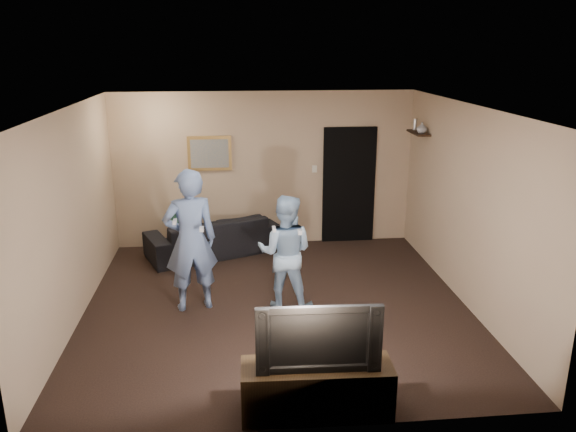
{
  "coord_description": "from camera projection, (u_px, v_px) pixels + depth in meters",
  "views": [
    {
      "loc": [
        -0.53,
        -6.74,
        3.32
      ],
      "look_at": [
        0.18,
        0.3,
        1.15
      ],
      "focal_mm": 35.0,
      "sensor_mm": 36.0,
      "label": 1
    }
  ],
  "objects": [
    {
      "name": "sofa",
      "position": [
        213.0,
        235.0,
        9.22
      ],
      "size": [
        2.29,
        1.57,
        0.62
      ],
      "primitive_type": "imported",
      "rotation": [
        0.0,
        0.0,
        3.53
      ],
      "color": "black",
      "rests_on": "ground"
    },
    {
      "name": "throw_pillow",
      "position": [
        185.0,
        227.0,
        9.13
      ],
      "size": [
        0.47,
        0.28,
        0.44
      ],
      "primitive_type": "cube",
      "rotation": [
        0.0,
        0.0,
        -0.33
      ],
      "color": "#194D3B",
      "rests_on": "sofa"
    },
    {
      "name": "wall_right",
      "position": [
        468.0,
        206.0,
        7.3
      ],
      "size": [
        0.04,
        5.0,
        2.6
      ],
      "primitive_type": "cube",
      "color": "tan",
      "rests_on": "ground"
    },
    {
      "name": "ground",
      "position": [
        277.0,
        306.0,
        7.44
      ],
      "size": [
        5.0,
        5.0,
        0.0
      ],
      "primitive_type": "plane",
      "color": "black",
      "rests_on": "ground"
    },
    {
      "name": "shelf_vase",
      "position": [
        422.0,
        128.0,
        8.63
      ],
      "size": [
        0.19,
        0.19,
        0.17
      ],
      "primitive_type": "imported",
      "rotation": [
        0.0,
        0.0,
        0.18
      ],
      "color": "#A1A1A6",
      "rests_on": "wall_shelf"
    },
    {
      "name": "doorway",
      "position": [
        349.0,
        185.0,
        9.63
      ],
      "size": [
        0.9,
        0.06,
        2.0
      ],
      "primitive_type": "cube",
      "color": "black",
      "rests_on": "ground"
    },
    {
      "name": "tv_console",
      "position": [
        317.0,
        389.0,
        5.22
      ],
      "size": [
        1.41,
        0.5,
        0.5
      ],
      "primitive_type": "cube",
      "rotation": [
        0.0,
        0.0,
        -0.03
      ],
      "color": "black",
      "rests_on": "ground"
    },
    {
      "name": "wall_front",
      "position": [
        300.0,
        297.0,
        4.68
      ],
      "size": [
        5.0,
        0.04,
        2.6
      ],
      "primitive_type": "cube",
      "color": "tan",
      "rests_on": "ground"
    },
    {
      "name": "wall_shelf",
      "position": [
        418.0,
        133.0,
        8.79
      ],
      "size": [
        0.2,
        0.6,
        0.03
      ],
      "primitive_type": "cube",
      "color": "black",
      "rests_on": "wall_right"
    },
    {
      "name": "wii_player_right",
      "position": [
        285.0,
        253.0,
        7.2
      ],
      "size": [
        0.87,
        0.75,
        1.52
      ],
      "color": "#94B6D7",
      "rests_on": "ground"
    },
    {
      "name": "light_switch",
      "position": [
        314.0,
        169.0,
        9.49
      ],
      "size": [
        0.08,
        0.02,
        0.12
      ],
      "primitive_type": "cube",
      "color": "silver",
      "rests_on": "wall_back"
    },
    {
      "name": "painting_canvas",
      "position": [
        210.0,
        154.0,
        9.21
      ],
      "size": [
        0.62,
        0.01,
        0.47
      ],
      "primitive_type": "cube",
      "color": "slate",
      "rests_on": "painting_frame"
    },
    {
      "name": "wall_left",
      "position": [
        71.0,
        218.0,
        6.82
      ],
      "size": [
        0.04,
        5.0,
        2.6
      ],
      "primitive_type": "cube",
      "color": "tan",
      "rests_on": "ground"
    },
    {
      "name": "television",
      "position": [
        318.0,
        334.0,
        5.05
      ],
      "size": [
        1.13,
        0.19,
        0.65
      ],
      "primitive_type": "imported",
      "rotation": [
        0.0,
        0.0,
        -0.03
      ],
      "color": "black",
      "rests_on": "tv_console"
    },
    {
      "name": "ceiling",
      "position": [
        276.0,
        107.0,
        6.67
      ],
      "size": [
        5.0,
        5.0,
        0.04
      ],
      "primitive_type": "cube",
      "color": "silver",
      "rests_on": "wall_back"
    },
    {
      "name": "shelf_figurine",
      "position": [
        415.0,
        124.0,
        8.95
      ],
      "size": [
        0.06,
        0.06,
        0.18
      ],
      "primitive_type": "cylinder",
      "color": "silver",
      "rests_on": "wall_shelf"
    },
    {
      "name": "painting_frame",
      "position": [
        210.0,
        153.0,
        9.24
      ],
      "size": [
        0.72,
        0.05,
        0.57
      ],
      "primitive_type": "cube",
      "color": "olive",
      "rests_on": "wall_back"
    },
    {
      "name": "wii_player_left",
      "position": [
        191.0,
        240.0,
        7.13
      ],
      "size": [
        0.76,
        0.59,
        1.86
      ],
      "color": "#657FB0",
      "rests_on": "ground"
    },
    {
      "name": "wall_back",
      "position": [
        264.0,
        170.0,
        9.43
      ],
      "size": [
        5.0,
        0.04,
        2.6
      ],
      "primitive_type": "cube",
      "color": "tan",
      "rests_on": "ground"
    }
  ]
}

